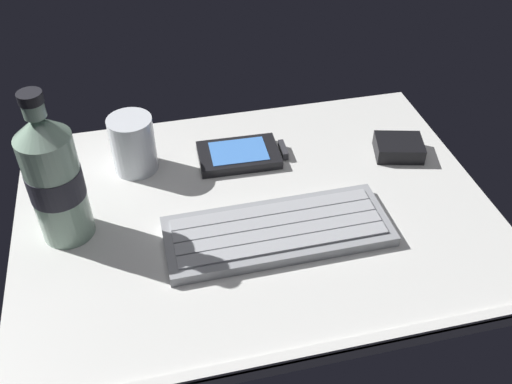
# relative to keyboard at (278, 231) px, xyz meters

# --- Properties ---
(ground_plane) EXTENTS (0.64, 0.48, 0.03)m
(ground_plane) POSITION_rel_keyboard_xyz_m (-0.02, 0.05, -0.02)
(ground_plane) COLOR silver
(keyboard) EXTENTS (0.29, 0.11, 0.02)m
(keyboard) POSITION_rel_keyboard_xyz_m (0.00, 0.00, 0.00)
(keyboard) COLOR #93969B
(keyboard) RESTS_ON ground_plane
(handheld_device) EXTENTS (0.13, 0.08, 0.02)m
(handheld_device) POSITION_rel_keyboard_xyz_m (-0.01, 0.17, -0.00)
(handheld_device) COLOR black
(handheld_device) RESTS_ON ground_plane
(juice_cup) EXTENTS (0.06, 0.06, 0.09)m
(juice_cup) POSITION_rel_keyboard_xyz_m (-0.17, 0.18, 0.03)
(juice_cup) COLOR silver
(juice_cup) RESTS_ON ground_plane
(water_bottle) EXTENTS (0.07, 0.07, 0.21)m
(water_bottle) POSITION_rel_keyboard_xyz_m (-0.26, 0.07, 0.08)
(water_bottle) COLOR #9EC1A8
(water_bottle) RESTS_ON ground_plane
(charger_block) EXTENTS (0.08, 0.07, 0.02)m
(charger_block) POSITION_rel_keyboard_xyz_m (0.22, 0.13, 0.00)
(charger_block) COLOR black
(charger_block) RESTS_ON ground_plane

